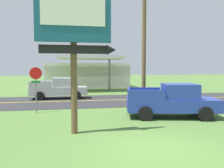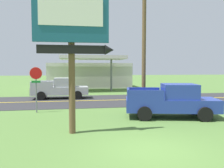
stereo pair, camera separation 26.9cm
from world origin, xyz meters
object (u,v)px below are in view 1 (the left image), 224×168
at_px(pickup_silver_on_road, 59,89).
at_px(gas_station, 87,74).
at_px(stop_sign, 36,81).
at_px(pickup_blue_parked_on_lawn, 173,101).
at_px(utility_pole, 144,38).
at_px(motel_sign, 75,34).

bearing_deg(pickup_silver_on_road, gas_station, 73.99).
distance_m(gas_station, pickup_silver_on_road, 13.34).
bearing_deg(stop_sign, pickup_blue_parked_on_lawn, -20.44).
distance_m(utility_pole, pickup_silver_on_road, 10.42).
distance_m(stop_sign, utility_pole, 7.50).
bearing_deg(gas_station, pickup_silver_on_road, -106.01).
bearing_deg(pickup_blue_parked_on_lawn, pickup_silver_on_road, 124.18).
relative_size(motel_sign, stop_sign, 2.12).
bearing_deg(pickup_silver_on_road, stop_sign, -100.22).
bearing_deg(utility_pole, pickup_blue_parked_on_lawn, -62.13).
bearing_deg(pickup_silver_on_road, motel_sign, -85.08).
height_order(motel_sign, utility_pole, utility_pole).
bearing_deg(stop_sign, pickup_silver_on_road, 79.78).
bearing_deg(pickup_blue_parked_on_lawn, stop_sign, 159.56).
bearing_deg(gas_station, stop_sign, -104.00).
relative_size(gas_station, pickup_silver_on_road, 2.31).
distance_m(motel_sign, gas_station, 25.46).
bearing_deg(stop_sign, utility_pole, -7.55).
height_order(gas_station, pickup_silver_on_road, gas_station).
bearing_deg(stop_sign, motel_sign, -67.00).
height_order(utility_pole, pickup_silver_on_road, utility_pole).
relative_size(gas_station, pickup_blue_parked_on_lawn, 2.18).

